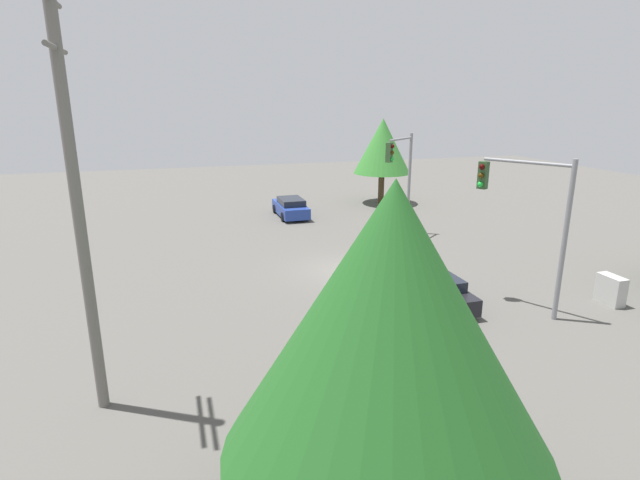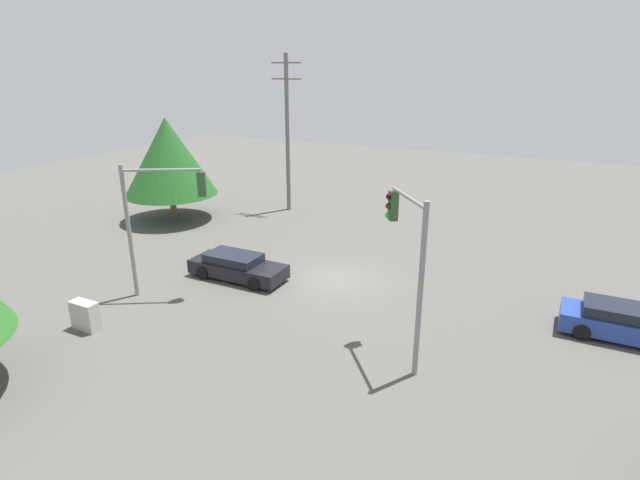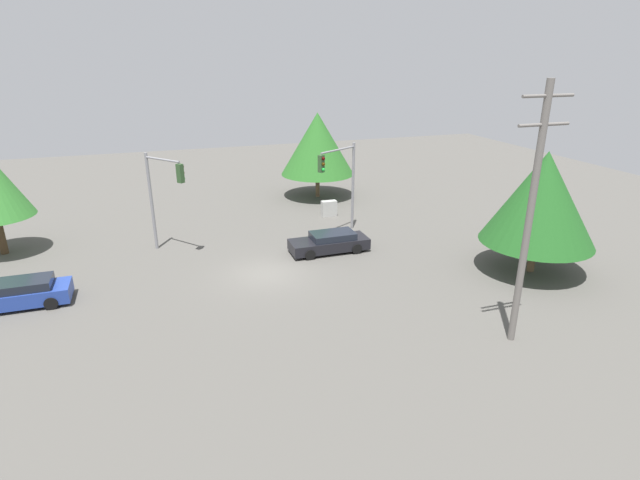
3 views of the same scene
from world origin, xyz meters
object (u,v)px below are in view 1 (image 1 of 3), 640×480
object	(u,v)px
traffic_signal_main	(529,207)
electrical_cabinet	(611,290)
sedan_dark	(430,286)
traffic_signal_cross	(402,168)
sedan_blue	(291,207)

from	to	relation	value
traffic_signal_main	electrical_cabinet	distance (m)	5.17
sedan_dark	electrical_cabinet	size ratio (longest dim) A/B	4.12
sedan_dark	traffic_signal_cross	bearing A→B (deg)	71.68
sedan_dark	traffic_signal_main	bearing A→B (deg)	-31.19
traffic_signal_main	electrical_cabinet	bearing A→B (deg)	-129.06
sedan_dark	traffic_signal_cross	xyz separation A→B (m)	(-9.18, 3.04, 3.41)
sedan_blue	electrical_cabinet	world-z (taller)	sedan_blue
sedan_blue	traffic_signal_main	distance (m)	18.75
traffic_signal_cross	electrical_cabinet	world-z (taller)	traffic_signal_cross
traffic_signal_main	electrical_cabinet	world-z (taller)	traffic_signal_main
sedan_dark	traffic_signal_cross	world-z (taller)	traffic_signal_cross
traffic_signal_main	sedan_dark	bearing A→B (deg)	28.68
sedan_dark	sedan_blue	bearing A→B (deg)	96.46
traffic_signal_cross	electrical_cabinet	xyz separation A→B (m)	(11.52, 3.65, -3.44)
electrical_cabinet	sedan_dark	bearing A→B (deg)	-109.26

